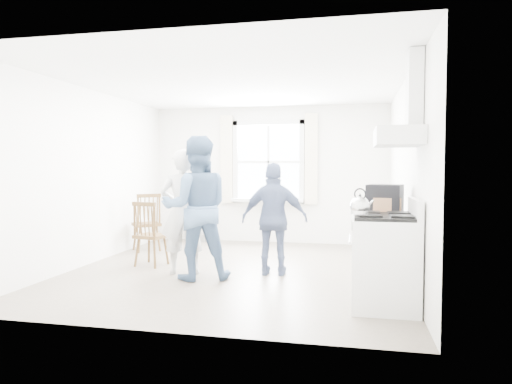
% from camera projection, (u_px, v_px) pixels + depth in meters
% --- Properties ---
extents(room_shell, '(4.62, 5.12, 2.64)m').
position_uv_depth(room_shell, '(236.00, 177.00, 6.33)').
color(room_shell, '#796C5D').
rests_on(room_shell, ground).
extents(window_assembly, '(1.88, 0.24, 1.70)m').
position_uv_depth(window_assembly, '(268.00, 166.00, 8.72)').
color(window_assembly, white).
rests_on(window_assembly, room_shell).
extents(range_hood, '(0.45, 0.76, 0.94)m').
position_uv_depth(range_hood, '(404.00, 121.00, 4.56)').
color(range_hood, silver).
rests_on(range_hood, room_shell).
extents(shelf_unit, '(0.40, 0.30, 0.80)m').
position_uv_depth(shelf_unit, '(197.00, 221.00, 8.94)').
color(shelf_unit, gray).
rests_on(shelf_unit, ground).
extents(gas_stove, '(0.68, 0.76, 1.12)m').
position_uv_depth(gas_stove, '(385.00, 260.00, 4.66)').
color(gas_stove, silver).
rests_on(gas_stove, ground).
extents(kettle, '(0.20, 0.20, 0.28)m').
position_uv_depth(kettle, '(360.00, 206.00, 4.56)').
color(kettle, silver).
rests_on(kettle, gas_stove).
extents(low_cabinet, '(0.50, 0.55, 0.90)m').
position_uv_depth(low_cabinet, '(387.00, 252.00, 5.33)').
color(low_cabinet, silver).
rests_on(low_cabinet, ground).
extents(stereo_stack, '(0.45, 0.42, 0.34)m').
position_uv_depth(stereo_stack, '(385.00, 199.00, 5.27)').
color(stereo_stack, black).
rests_on(stereo_stack, low_cabinet).
extents(cardboard_box, '(0.30, 0.22, 0.19)m').
position_uv_depth(cardboard_box, '(386.00, 206.00, 5.19)').
color(cardboard_box, '#A67550').
rests_on(cardboard_box, low_cabinet).
extents(windsor_chair_a, '(0.59, 0.59, 1.00)m').
position_uv_depth(windsor_chair_a, '(148.00, 216.00, 7.78)').
color(windsor_chair_a, '#4B3318').
rests_on(windsor_chair_a, ground).
extents(windsor_chair_b, '(0.47, 0.46, 0.95)m').
position_uv_depth(windsor_chair_b, '(147.00, 227.00, 6.57)').
color(windsor_chair_b, '#4B3318').
rests_on(windsor_chair_b, ground).
extents(person_left, '(0.77, 0.77, 1.69)m').
position_uv_depth(person_left, '(183.00, 212.00, 6.14)').
color(person_left, silver).
rests_on(person_left, ground).
extents(person_mid, '(1.16, 1.16, 1.84)m').
position_uv_depth(person_mid, '(196.00, 208.00, 5.84)').
color(person_mid, slate).
rests_on(person_mid, ground).
extents(person_right, '(0.94, 0.94, 1.50)m').
position_uv_depth(person_right, '(274.00, 219.00, 6.07)').
color(person_right, navy).
rests_on(person_right, ground).
extents(potted_plant, '(0.21, 0.21, 0.30)m').
position_uv_depth(potted_plant, '(271.00, 191.00, 8.64)').
color(potted_plant, '#34773E').
rests_on(potted_plant, window_assembly).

